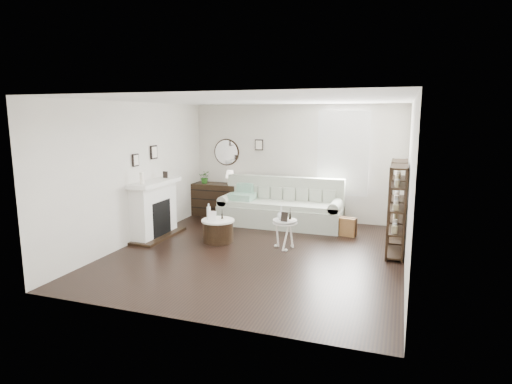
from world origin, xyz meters
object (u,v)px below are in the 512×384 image
at_px(sofa, 281,209).
at_px(dresser, 217,199).
at_px(pedestal_table, 285,222).
at_px(drum_table, 218,231).

relative_size(sofa, dresser, 2.29).
bearing_deg(pedestal_table, dresser, 137.62).
height_order(sofa, dresser, sofa).
xyz_separation_m(sofa, drum_table, (-0.81, -1.69, -0.13)).
bearing_deg(dresser, sofa, -12.43).
xyz_separation_m(sofa, dresser, (-1.75, 0.39, 0.05)).
xyz_separation_m(dresser, pedestal_table, (2.30, -2.09, 0.11)).
bearing_deg(pedestal_table, drum_table, 179.37).
bearing_deg(sofa, dresser, 167.57).
distance_m(dresser, drum_table, 2.29).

